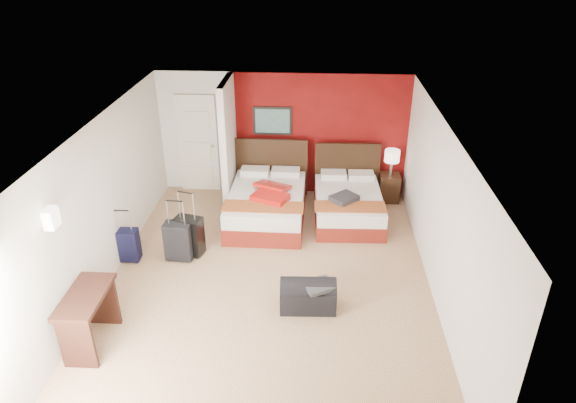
# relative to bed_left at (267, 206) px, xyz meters

# --- Properties ---
(ground) EXTENTS (6.50, 6.50, 0.00)m
(ground) POSITION_rel_bed_left_xyz_m (0.22, -1.92, -0.30)
(ground) COLOR tan
(ground) RESTS_ON ground
(room_walls) EXTENTS (5.02, 6.52, 2.50)m
(room_walls) POSITION_rel_bed_left_xyz_m (-1.19, -0.50, 0.96)
(room_walls) COLOR white
(room_walls) RESTS_ON ground
(red_accent_panel) EXTENTS (3.50, 0.04, 2.50)m
(red_accent_panel) POSITION_rel_bed_left_xyz_m (0.97, 1.31, 0.95)
(red_accent_panel) COLOR maroon
(red_accent_panel) RESTS_ON ground
(partition_wall) EXTENTS (0.12, 1.20, 2.50)m
(partition_wall) POSITION_rel_bed_left_xyz_m (-0.78, 0.69, 0.95)
(partition_wall) COLOR silver
(partition_wall) RESTS_ON ground
(entry_door) EXTENTS (0.82, 0.06, 2.05)m
(entry_door) POSITION_rel_bed_left_xyz_m (-1.53, 1.28, 0.73)
(entry_door) COLOR silver
(entry_door) RESTS_ON ground
(bed_left) EXTENTS (1.41, 2.00, 0.60)m
(bed_left) POSITION_rel_bed_left_xyz_m (0.00, 0.00, 0.00)
(bed_left) COLOR silver
(bed_left) RESTS_ON ground
(bed_right) EXTENTS (1.30, 1.81, 0.53)m
(bed_right) POSITION_rel_bed_left_xyz_m (1.53, 0.15, -0.03)
(bed_right) COLOR silver
(bed_right) RESTS_ON ground
(red_suitcase_open) EXTENTS (0.91, 1.04, 0.11)m
(red_suitcase_open) POSITION_rel_bed_left_xyz_m (0.10, -0.10, 0.35)
(red_suitcase_open) COLOR red
(red_suitcase_open) RESTS_ON bed_left
(jacket_bundle) EXTENTS (0.58, 0.57, 0.11)m
(jacket_bundle) POSITION_rel_bed_left_xyz_m (1.43, -0.15, 0.29)
(jacket_bundle) COLOR #353439
(jacket_bundle) RESTS_ON bed_right
(nightstand) EXTENTS (0.40, 0.40, 0.56)m
(nightstand) POSITION_rel_bed_left_xyz_m (2.40, 0.99, -0.02)
(nightstand) COLOR #321C10
(nightstand) RESTS_ON ground
(table_lamp) EXTENTS (0.34, 0.34, 0.53)m
(table_lamp) POSITION_rel_bed_left_xyz_m (2.40, 0.99, 0.53)
(table_lamp) COLOR silver
(table_lamp) RESTS_ON nightstand
(suitcase_black) EXTENTS (0.50, 0.38, 0.66)m
(suitcase_black) POSITION_rel_bed_left_xyz_m (-1.18, -1.23, 0.03)
(suitcase_black) COLOR black
(suitcase_black) RESTS_ON ground
(suitcase_charcoal) EXTENTS (0.46, 0.30, 0.65)m
(suitcase_charcoal) POSITION_rel_bed_left_xyz_m (-1.32, -1.39, 0.03)
(suitcase_charcoal) COLOR black
(suitcase_charcoal) RESTS_ON ground
(suitcase_navy) EXTENTS (0.40, 0.25, 0.55)m
(suitcase_navy) POSITION_rel_bed_left_xyz_m (-2.17, -1.49, -0.02)
(suitcase_navy) COLOR black
(suitcase_navy) RESTS_ON ground
(duffel_bag) EXTENTS (0.82, 0.46, 0.41)m
(duffel_bag) POSITION_rel_bed_left_xyz_m (0.84, -2.53, -0.10)
(duffel_bag) COLOR black
(duffel_bag) RESTS_ON ground
(jacket_draped) EXTENTS (0.51, 0.49, 0.05)m
(jacket_draped) POSITION_rel_bed_left_xyz_m (0.99, -2.58, 0.13)
(jacket_draped) COLOR #36363B
(jacket_draped) RESTS_ON duffel_bag
(desk) EXTENTS (0.49, 0.98, 0.81)m
(desk) POSITION_rel_bed_left_xyz_m (-1.97, -3.44, 0.11)
(desk) COLOR black
(desk) RESTS_ON ground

